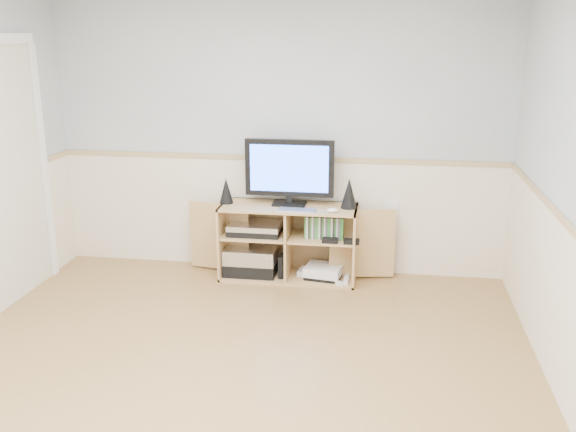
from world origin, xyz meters
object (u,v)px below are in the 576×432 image
object	(u,v)px
monitor	(289,170)
media_cabinet	(289,239)
game_consoles	(323,272)
keyboard	(297,210)

from	to	relation	value
monitor	media_cabinet	bearing A→B (deg)	90.00
media_cabinet	game_consoles	distance (m)	0.41
media_cabinet	keyboard	bearing A→B (deg)	-63.95
monitor	game_consoles	distance (m)	0.94
keyboard	media_cabinet	bearing A→B (deg)	119.27
media_cabinet	monitor	world-z (taller)	monitor
media_cabinet	keyboard	world-z (taller)	keyboard
monitor	game_consoles	bearing A→B (deg)	-11.32
monitor	keyboard	distance (m)	0.37
media_cabinet	monitor	bearing A→B (deg)	-90.00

